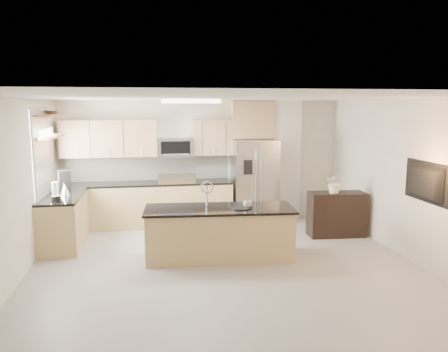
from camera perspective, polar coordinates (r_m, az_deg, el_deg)
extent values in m
plane|color=gray|center=(6.67, 0.72, -12.72)|extent=(6.50, 6.50, 0.00)
cube|color=white|center=(6.19, 0.76, 10.21)|extent=(6.00, 6.50, 0.02)
cube|color=beige|center=(9.48, -2.81, 1.96)|extent=(6.00, 0.02, 2.60)
cube|color=beige|center=(3.27, 11.31, -12.29)|extent=(6.00, 0.02, 2.60)
cube|color=beige|center=(6.48, -26.37, -2.35)|extent=(0.02, 6.50, 2.60)
cube|color=beige|center=(7.45, 24.08, -0.81)|extent=(0.02, 6.50, 2.60)
cube|color=tan|center=(9.24, -10.10, -3.77)|extent=(3.55, 0.65, 0.88)
cube|color=black|center=(9.15, -10.18, -0.96)|extent=(3.55, 0.66, 0.04)
cube|color=silver|center=(9.42, -10.22, 1.05)|extent=(3.55, 0.02, 0.52)
cube|color=tan|center=(8.34, -20.19, -5.61)|extent=(0.65, 1.50, 0.88)
cube|color=black|center=(8.24, -20.37, -2.51)|extent=(0.66, 1.50, 0.04)
cube|color=black|center=(9.26, -6.23, -3.60)|extent=(0.76, 0.64, 0.90)
cube|color=black|center=(9.16, -6.28, -0.76)|extent=(0.76, 0.62, 0.03)
cube|color=#B4B4B7|center=(8.85, -6.17, -0.36)|extent=(0.76, 0.04, 0.22)
cube|color=tan|center=(9.23, -14.79, 4.75)|extent=(1.92, 0.33, 0.75)
cube|color=tan|center=(9.29, -1.55, 5.08)|extent=(0.82, 0.33, 0.75)
cube|color=#B4B4B7|center=(9.19, -6.40, 3.76)|extent=(0.76, 0.40, 0.40)
cube|color=black|center=(9.00, -6.33, 3.65)|extent=(0.60, 0.02, 0.28)
cube|color=#B4B4B7|center=(9.36, 3.94, -0.68)|extent=(0.92, 0.75, 1.78)
cube|color=#939396|center=(9.00, 4.51, -1.08)|extent=(0.02, 0.01, 1.69)
cube|color=black|center=(8.88, 3.17, 1.15)|extent=(0.18, 0.03, 0.30)
cube|color=silver|center=(9.72, 8.02, 2.06)|extent=(0.60, 0.30, 2.60)
cube|color=white|center=(8.20, -22.79, 2.59)|extent=(0.03, 1.05, 1.55)
cube|color=silver|center=(8.19, -22.69, 2.59)|extent=(0.03, 1.15, 1.65)
cube|color=#995B3D|center=(8.24, -21.85, 4.78)|extent=(0.30, 1.20, 0.04)
cube|color=#995B3D|center=(8.22, -22.00, 7.34)|extent=(0.30, 1.20, 0.04)
cube|color=white|center=(7.72, -4.38, 9.68)|extent=(1.00, 0.50, 0.06)
cube|color=tan|center=(7.25, -0.60, -7.55)|extent=(2.42, 1.00, 0.80)
cube|color=black|center=(7.14, -0.61, -4.32)|extent=(2.49, 1.07, 0.04)
cube|color=black|center=(7.12, -2.06, -4.49)|extent=(0.50, 0.36, 0.01)
cylinder|color=#B4B4B7|center=(7.27, -2.28, -2.55)|extent=(0.03, 0.03, 0.34)
torus|color=#B4B4B7|center=(7.19, -2.23, -1.47)|extent=(0.21, 0.03, 0.21)
cube|color=black|center=(8.69, 14.47, -4.85)|extent=(1.09, 0.51, 0.85)
imported|color=silver|center=(7.15, 3.11, -3.69)|extent=(0.17, 0.17, 0.11)
cylinder|color=black|center=(7.09, 2.23, -4.18)|extent=(0.32, 0.32, 0.02)
cylinder|color=black|center=(7.72, -21.11, -2.80)|extent=(0.14, 0.14, 0.10)
cylinder|color=silver|center=(7.69, -21.19, -1.58)|extent=(0.11, 0.11, 0.23)
cone|color=#B4B4B7|center=(8.22, -20.06, -1.67)|extent=(0.18, 0.18, 0.20)
cylinder|color=black|center=(8.20, -20.10, -0.91)|extent=(0.04, 0.04, 0.04)
cube|color=black|center=(8.59, -20.11, -0.60)|extent=(0.26, 0.29, 0.39)
cylinder|color=#B4B4B7|center=(8.54, -20.15, -1.28)|extent=(0.13, 0.13, 0.14)
imported|color=#B4B4B7|center=(8.50, -21.62, 7.81)|extent=(0.40, 0.40, 0.08)
imported|color=white|center=(8.48, 14.34, -0.16)|extent=(0.65, 0.59, 0.61)
imported|color=black|center=(7.23, 24.39, -0.71)|extent=(0.14, 1.08, 0.62)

